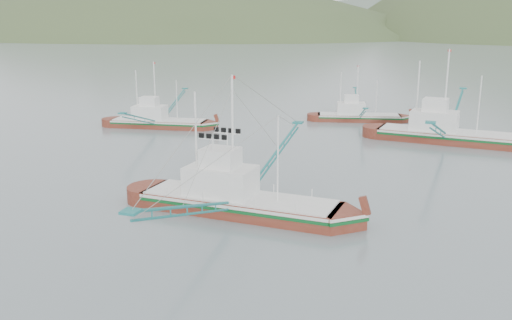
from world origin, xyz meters
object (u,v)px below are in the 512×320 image
(bg_boat_right, at_px, (446,127))
(bg_boat_far, at_px, (358,111))
(bg_boat_left, at_px, (158,117))
(main_boat, at_px, (236,192))

(bg_boat_right, distance_m, bg_boat_far, 16.19)
(bg_boat_far, relative_size, bg_boat_left, 0.90)
(main_boat, distance_m, bg_boat_right, 34.73)
(bg_boat_far, height_order, bg_boat_left, bg_boat_left)
(bg_boat_far, bearing_deg, main_boat, -106.20)
(main_boat, relative_size, bg_boat_left, 1.20)
(bg_boat_right, relative_size, bg_boat_left, 1.25)
(bg_boat_right, distance_m, bg_boat_left, 36.96)
(bg_boat_right, bearing_deg, bg_boat_far, 144.51)
(bg_boat_far, bearing_deg, bg_boat_left, -164.02)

